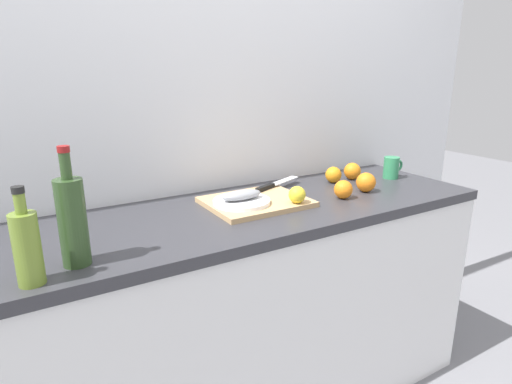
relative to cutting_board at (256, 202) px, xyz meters
name	(u,v)px	position (x,y,z in m)	size (l,w,h in m)	color
back_wall	(204,108)	(-0.07, 0.30, 0.34)	(3.20, 0.05, 2.50)	white
kitchen_counter	(244,314)	(-0.07, -0.03, -0.46)	(2.00, 0.60, 0.90)	white
cutting_board	(256,202)	(0.00, 0.00, 0.00)	(0.38, 0.31, 0.02)	tan
white_plate	(243,201)	(-0.07, -0.01, 0.02)	(0.22, 0.22, 0.01)	white
fish_fillet	(243,195)	(-0.07, -0.01, 0.04)	(0.16, 0.07, 0.04)	gray
chef_knife	(273,185)	(0.15, 0.12, 0.02)	(0.28, 0.13, 0.02)	silver
lemon_0	(297,195)	(0.11, -0.12, 0.04)	(0.07, 0.07, 0.07)	yellow
olive_oil_bottle	(27,247)	(-0.80, -0.26, 0.09)	(0.06, 0.06, 0.25)	olive
wine_bottle	(72,220)	(-0.69, -0.20, 0.12)	(0.07, 0.07, 0.32)	#2D4723
coffee_mug_0	(392,168)	(0.77, 0.02, 0.04)	(0.11, 0.07, 0.10)	#338C59
orange_0	(352,171)	(0.59, 0.10, 0.03)	(0.08, 0.08, 0.08)	orange
orange_1	(333,175)	(0.47, 0.10, 0.03)	(0.07, 0.07, 0.07)	orange
orange_2	(343,189)	(0.34, -0.11, 0.03)	(0.08, 0.08, 0.08)	orange
orange_3	(366,182)	(0.49, -0.09, 0.03)	(0.08, 0.08, 0.08)	orange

